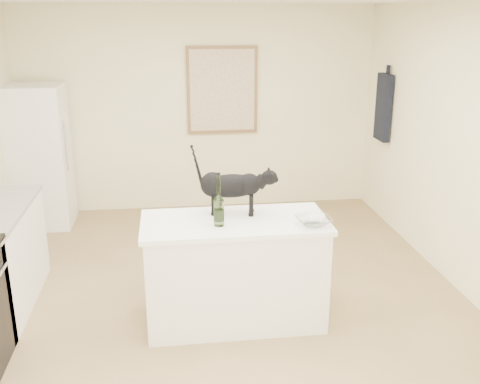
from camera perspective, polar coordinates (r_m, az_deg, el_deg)
name	(u,v)px	position (r m, az deg, el deg)	size (l,w,h in m)	color
floor	(221,308)	(4.98, -1.98, -11.88)	(5.50, 5.50, 0.00)	#9E7D54
wall_back	(199,110)	(7.16, -4.27, 8.46)	(4.50, 4.50, 0.00)	#F2E7BC
wall_front	(296,377)	(1.99, 5.80, -18.50)	(4.50, 4.50, 0.00)	#F2E7BC
wall_right	(479,157)	(5.19, 23.47, 3.34)	(5.50, 5.50, 0.00)	#F2E7BC
island_base	(235,273)	(4.61, -0.54, -8.40)	(1.44, 0.67, 0.86)	white
island_top	(235,223)	(4.43, -0.56, -3.18)	(1.50, 0.70, 0.04)	white
fridge	(39,157)	(7.02, -20.10, 3.46)	(0.68, 0.68, 1.70)	white
artwork_frame	(222,90)	(7.12, -1.85, 10.48)	(0.90, 0.03, 1.10)	brown
artwork_canvas	(222,91)	(7.10, -1.84, 10.46)	(0.82, 0.00, 1.02)	beige
hanging_garment	(384,107)	(6.94, 14.64, 8.47)	(0.08, 0.34, 0.80)	black
black_cat	(231,189)	(4.49, -0.91, 0.33)	(0.62, 0.19, 0.43)	black
wine_bottle	(219,203)	(4.25, -2.21, -1.12)	(0.08, 0.08, 0.38)	#3C6327
glass_bowl	(313,221)	(4.35, 7.61, -3.00)	(0.27, 0.27, 0.07)	white
fridge_paper	(65,120)	(6.88, -17.64, 7.17)	(0.01, 0.14, 0.18)	white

